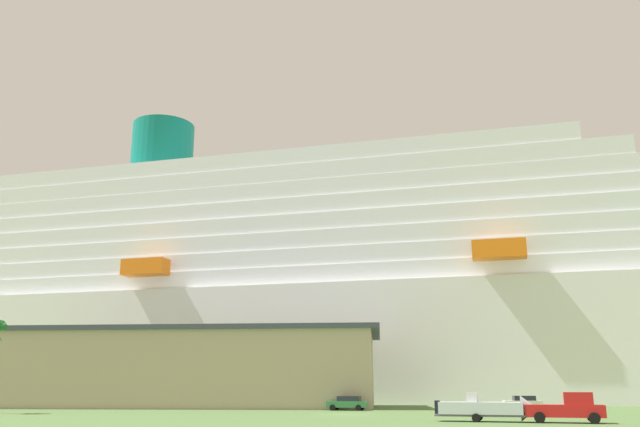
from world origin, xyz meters
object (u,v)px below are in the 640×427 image
object	(u,v)px
parked_car_white_van	(523,402)
parked_car_green_wagon	(348,403)
cruise_ship	(337,302)
pickup_truck	(568,408)
small_boat_on_trailer	(491,409)

from	to	relation	value
parked_car_white_van	parked_car_green_wagon	xyz separation A→B (m)	(-20.10, -6.08, 0.00)
cruise_ship	pickup_truck	bearing A→B (deg)	-69.93
pickup_truck	parked_car_green_wagon	size ratio (longest dim) A/B	1.25
parked_car_white_van	pickup_truck	bearing A→B (deg)	-91.60
parked_car_green_wagon	cruise_ship	bearing A→B (deg)	98.59
cruise_ship	pickup_truck	xyz separation A→B (m)	(26.32, -72.03, -17.01)
pickup_truck	small_boat_on_trailer	distance (m)	5.56
parked_car_white_van	parked_car_green_wagon	world-z (taller)	same
cruise_ship	small_boat_on_trailer	distance (m)	76.10
parked_car_green_wagon	parked_car_white_van	bearing A→B (deg)	16.82
small_boat_on_trailer	parked_car_green_wagon	size ratio (longest dim) A/B	1.87
pickup_truck	small_boat_on_trailer	bearing A→B (deg)	171.06
small_boat_on_trailer	parked_car_green_wagon	bearing A→B (deg)	119.56
cruise_ship	small_boat_on_trailer	bearing A→B (deg)	-73.69
parked_car_white_van	parked_car_green_wagon	distance (m)	21.00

